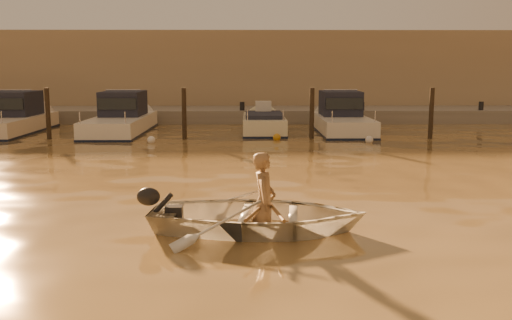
{
  "coord_description": "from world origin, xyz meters",
  "views": [
    {
      "loc": [
        2.31,
        -8.48,
        2.82
      ],
      "look_at": [
        2.48,
        4.11,
        0.75
      ],
      "focal_mm": 40.0,
      "sensor_mm": 36.0,
      "label": 1
    }
  ],
  "objects_px": {
    "moored_boat_4": "(342,118)",
    "dinghy": "(258,216)",
    "moored_boat_1": "(9,118)",
    "person": "(264,200)",
    "moored_boat_2": "(121,118)",
    "waterfront_building": "(211,73)",
    "moored_boat_3": "(264,127)"
  },
  "relations": [
    {
      "from": "moored_boat_2",
      "to": "moored_boat_4",
      "type": "xyz_separation_m",
      "value": [
        9.52,
        0.0,
        0.0
      ]
    },
    {
      "from": "moored_boat_2",
      "to": "moored_boat_1",
      "type": "bearing_deg",
      "value": 180.0
    },
    {
      "from": "moored_boat_3",
      "to": "waterfront_building",
      "type": "xyz_separation_m",
      "value": [
        -2.98,
        11.0,
        2.17
      ]
    },
    {
      "from": "moored_boat_1",
      "to": "person",
      "type": "bearing_deg",
      "value": -54.8
    },
    {
      "from": "moored_boat_3",
      "to": "waterfront_building",
      "type": "relative_size",
      "value": 0.11
    },
    {
      "from": "moored_boat_3",
      "to": "moored_boat_4",
      "type": "relative_size",
      "value": 0.81
    },
    {
      "from": "moored_boat_1",
      "to": "moored_boat_2",
      "type": "distance_m",
      "value": 4.76
    },
    {
      "from": "moored_boat_4",
      "to": "dinghy",
      "type": "bearing_deg",
      "value": -104.59
    },
    {
      "from": "moored_boat_3",
      "to": "moored_boat_4",
      "type": "xyz_separation_m",
      "value": [
        3.37,
        0.0,
        0.4
      ]
    },
    {
      "from": "person",
      "to": "moored_boat_2",
      "type": "relative_size",
      "value": 0.23
    },
    {
      "from": "moored_boat_1",
      "to": "moored_boat_4",
      "type": "relative_size",
      "value": 1.05
    },
    {
      "from": "dinghy",
      "to": "waterfront_building",
      "type": "xyz_separation_m",
      "value": [
        -2.48,
        25.89,
        2.13
      ]
    },
    {
      "from": "moored_boat_4",
      "to": "waterfront_building",
      "type": "relative_size",
      "value": 0.14
    },
    {
      "from": "person",
      "to": "waterfront_building",
      "type": "distance_m",
      "value": 26.09
    },
    {
      "from": "person",
      "to": "moored_boat_4",
      "type": "distance_m",
      "value": 15.37
    },
    {
      "from": "dinghy",
      "to": "moored_boat_2",
      "type": "height_order",
      "value": "moored_boat_2"
    },
    {
      "from": "moored_boat_2",
      "to": "moored_boat_4",
      "type": "bearing_deg",
      "value": 0.0
    },
    {
      "from": "dinghy",
      "to": "moored_boat_2",
      "type": "relative_size",
      "value": 0.52
    },
    {
      "from": "dinghy",
      "to": "moored_boat_2",
      "type": "distance_m",
      "value": 15.93
    },
    {
      "from": "dinghy",
      "to": "moored_boat_4",
      "type": "relative_size",
      "value": 0.58
    },
    {
      "from": "dinghy",
      "to": "moored_boat_4",
      "type": "distance_m",
      "value": 15.39
    },
    {
      "from": "moored_boat_2",
      "to": "waterfront_building",
      "type": "distance_m",
      "value": 11.59
    },
    {
      "from": "dinghy",
      "to": "person",
      "type": "bearing_deg",
      "value": -90.0
    },
    {
      "from": "moored_boat_3",
      "to": "moored_boat_2",
      "type": "bearing_deg",
      "value": 180.0
    },
    {
      "from": "dinghy",
      "to": "moored_boat_1",
      "type": "distance_m",
      "value": 18.17
    },
    {
      "from": "moored_boat_1",
      "to": "moored_boat_4",
      "type": "bearing_deg",
      "value": 0.0
    },
    {
      "from": "person",
      "to": "moored_boat_4",
      "type": "xyz_separation_m",
      "value": [
        3.77,
        14.9,
        0.09
      ]
    },
    {
      "from": "moored_boat_4",
      "to": "moored_boat_2",
      "type": "bearing_deg",
      "value": 180.0
    },
    {
      "from": "dinghy",
      "to": "person",
      "type": "height_order",
      "value": "person"
    },
    {
      "from": "person",
      "to": "moored_boat_4",
      "type": "height_order",
      "value": "moored_boat_4"
    },
    {
      "from": "person",
      "to": "waterfront_building",
      "type": "height_order",
      "value": "waterfront_building"
    },
    {
      "from": "dinghy",
      "to": "person",
      "type": "relative_size",
      "value": 2.22
    }
  ]
}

